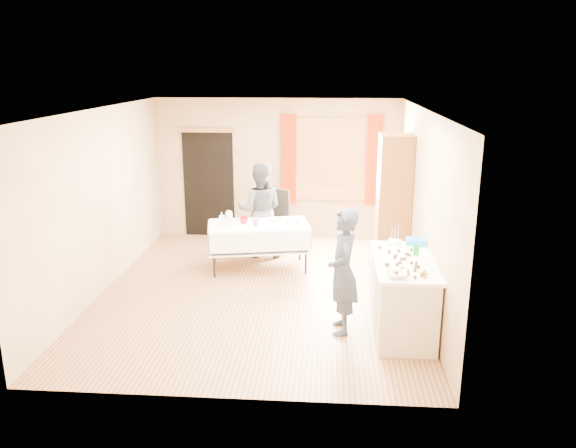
# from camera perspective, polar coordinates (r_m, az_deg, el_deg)

# --- Properties ---
(floor) EXTENTS (4.50, 5.50, 0.02)m
(floor) POSITION_cam_1_polar(r_m,az_deg,el_deg) (8.24, -2.84, -6.86)
(floor) COLOR #9E7047
(floor) RESTS_ON ground
(ceiling) EXTENTS (4.50, 5.50, 0.02)m
(ceiling) POSITION_cam_1_polar(r_m,az_deg,el_deg) (7.63, -3.12, 11.62)
(ceiling) COLOR white
(ceiling) RESTS_ON floor
(wall_back) EXTENTS (4.50, 0.02, 2.60)m
(wall_back) POSITION_cam_1_polar(r_m,az_deg,el_deg) (10.52, -1.11, 5.60)
(wall_back) COLOR tan
(wall_back) RESTS_ON floor
(wall_front) EXTENTS (4.50, 0.02, 2.60)m
(wall_front) POSITION_cam_1_polar(r_m,az_deg,el_deg) (5.23, -6.72, -5.20)
(wall_front) COLOR tan
(wall_front) RESTS_ON floor
(wall_left) EXTENTS (0.02, 5.50, 2.60)m
(wall_left) POSITION_cam_1_polar(r_m,az_deg,el_deg) (8.42, -18.44, 2.19)
(wall_left) COLOR tan
(wall_left) RESTS_ON floor
(wall_right) EXTENTS (0.02, 5.50, 2.60)m
(wall_right) POSITION_cam_1_polar(r_m,az_deg,el_deg) (7.88, 13.57, 1.68)
(wall_right) COLOR tan
(wall_right) RESTS_ON floor
(window_frame) EXTENTS (1.32, 0.06, 1.52)m
(window_frame) POSITION_cam_1_polar(r_m,az_deg,el_deg) (10.40, 4.39, 6.55)
(window_frame) COLOR olive
(window_frame) RESTS_ON wall_back
(window_pane) EXTENTS (1.20, 0.02, 1.40)m
(window_pane) POSITION_cam_1_polar(r_m,az_deg,el_deg) (10.39, 4.39, 6.54)
(window_pane) COLOR white
(window_pane) RESTS_ON wall_back
(curtain_left) EXTENTS (0.28, 0.06, 1.65)m
(curtain_left) POSITION_cam_1_polar(r_m,az_deg,el_deg) (10.38, 0.06, 6.58)
(curtain_left) COLOR #912004
(curtain_left) RESTS_ON wall_back
(curtain_right) EXTENTS (0.28, 0.06, 1.65)m
(curtain_right) POSITION_cam_1_polar(r_m,az_deg,el_deg) (10.38, 8.73, 6.40)
(curtain_right) COLOR #912004
(curtain_right) RESTS_ON wall_back
(doorway) EXTENTS (0.95, 0.04, 2.00)m
(doorway) POSITION_cam_1_polar(r_m,az_deg,el_deg) (10.74, -8.05, 4.03)
(doorway) COLOR black
(doorway) RESTS_ON floor
(door_lintel) EXTENTS (1.05, 0.06, 0.08)m
(door_lintel) POSITION_cam_1_polar(r_m,az_deg,el_deg) (10.56, -8.30, 9.42)
(door_lintel) COLOR olive
(door_lintel) RESTS_ON wall_back
(cabinet) EXTENTS (0.50, 0.60, 2.15)m
(cabinet) POSITION_cam_1_polar(r_m,az_deg,el_deg) (8.99, 10.66, 2.11)
(cabinet) COLOR brown
(cabinet) RESTS_ON floor
(counter) EXTENTS (0.72, 1.52, 0.91)m
(counter) POSITION_cam_1_polar(r_m,az_deg,el_deg) (7.06, 11.51, -7.11)
(counter) COLOR beige
(counter) RESTS_ON floor
(party_table) EXTENTS (1.72, 1.11, 0.75)m
(party_table) POSITION_cam_1_polar(r_m,az_deg,el_deg) (8.98, -3.00, -1.83)
(party_table) COLOR black
(party_table) RESTS_ON floor
(chair) EXTENTS (0.58, 0.58, 1.09)m
(chair) POSITION_cam_1_polar(r_m,az_deg,el_deg) (9.84, -1.51, -0.96)
(chair) COLOR black
(chair) RESTS_ON floor
(girl) EXTENTS (0.61, 0.44, 1.56)m
(girl) POSITION_cam_1_polar(r_m,az_deg,el_deg) (6.80, 5.61, -4.82)
(girl) COLOR #252D43
(girl) RESTS_ON floor
(woman) EXTENTS (0.84, 0.69, 1.61)m
(woman) POSITION_cam_1_polar(r_m,az_deg,el_deg) (9.51, -2.88, 1.44)
(woman) COLOR black
(woman) RESTS_ON floor
(soda_can) EXTENTS (0.09, 0.09, 0.12)m
(soda_can) POSITION_cam_1_polar(r_m,az_deg,el_deg) (7.08, 12.89, -2.65)
(soda_can) COLOR #027C12
(soda_can) RESTS_ON counter
(mixing_bowl) EXTENTS (0.27, 0.27, 0.06)m
(mixing_bowl) POSITION_cam_1_polar(r_m,az_deg,el_deg) (6.33, 10.92, -5.08)
(mixing_bowl) COLOR white
(mixing_bowl) RESTS_ON counter
(foam_block) EXTENTS (0.18, 0.15, 0.08)m
(foam_block) POSITION_cam_1_polar(r_m,az_deg,el_deg) (7.41, 10.77, -1.87)
(foam_block) COLOR white
(foam_block) RESTS_ON counter
(blue_basket) EXTENTS (0.32, 0.24, 0.08)m
(blue_basket) POSITION_cam_1_polar(r_m,az_deg,el_deg) (7.51, 13.00, -1.75)
(blue_basket) COLOR #157CD0
(blue_basket) RESTS_ON counter
(pitcher) EXTENTS (0.12, 0.12, 0.22)m
(pitcher) POSITION_cam_1_polar(r_m,az_deg,el_deg) (8.77, -6.00, 0.49)
(pitcher) COLOR silver
(pitcher) RESTS_ON party_table
(cup_red) EXTENTS (0.15, 0.15, 0.10)m
(cup_red) POSITION_cam_1_polar(r_m,az_deg,el_deg) (8.91, -4.50, 0.38)
(cup_red) COLOR #B0042B
(cup_red) RESTS_ON party_table
(cup_rainbow) EXTENTS (0.19, 0.19, 0.11)m
(cup_rainbow) POSITION_cam_1_polar(r_m,az_deg,el_deg) (8.74, -3.30, 0.11)
(cup_rainbow) COLOR red
(cup_rainbow) RESTS_ON party_table
(small_bowl) EXTENTS (0.20, 0.20, 0.05)m
(small_bowl) POSITION_cam_1_polar(r_m,az_deg,el_deg) (9.02, -1.22, 0.46)
(small_bowl) COLOR white
(small_bowl) RESTS_ON party_table
(pastry_tray) EXTENTS (0.33, 0.29, 0.02)m
(pastry_tray) POSITION_cam_1_polar(r_m,az_deg,el_deg) (8.85, 0.45, 0.05)
(pastry_tray) COLOR white
(pastry_tray) RESTS_ON party_table
(bottle) EXTENTS (0.08, 0.08, 0.16)m
(bottle) POSITION_cam_1_polar(r_m,az_deg,el_deg) (9.01, -6.74, 0.69)
(bottle) COLOR white
(bottle) RESTS_ON party_table
(cake_balls) EXTENTS (0.48, 1.07, 0.04)m
(cake_balls) POSITION_cam_1_polar(r_m,az_deg,el_deg) (6.73, 11.83, -3.93)
(cake_balls) COLOR #3F2314
(cake_balls) RESTS_ON counter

